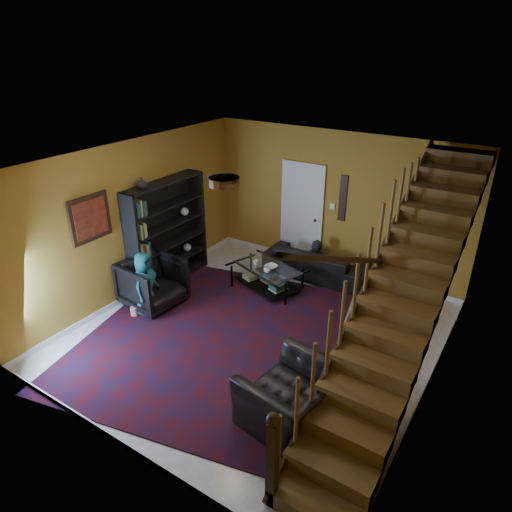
{
  "coord_description": "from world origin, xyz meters",
  "views": [
    {
      "loc": [
        3.26,
        -5.1,
        4.33
      ],
      "look_at": [
        -0.31,
        0.4,
        1.16
      ],
      "focal_mm": 32.0,
      "sensor_mm": 36.0,
      "label": 1
    }
  ],
  "objects_px": {
    "armchair_right": "(291,397)",
    "coffee_table": "(267,276)",
    "bookshelf": "(168,235)",
    "sofa": "(316,262)",
    "armchair_left": "(153,283)"
  },
  "relations": [
    {
      "from": "bookshelf",
      "to": "coffee_table",
      "type": "bearing_deg",
      "value": 22.49
    },
    {
      "from": "bookshelf",
      "to": "armchair_left",
      "type": "xyz_separation_m",
      "value": [
        0.35,
        -0.83,
        -0.53
      ]
    },
    {
      "from": "sofa",
      "to": "coffee_table",
      "type": "height_order",
      "value": "sofa"
    },
    {
      "from": "bookshelf",
      "to": "armchair_right",
      "type": "bearing_deg",
      "value": -27.1
    },
    {
      "from": "bookshelf",
      "to": "sofa",
      "type": "distance_m",
      "value": 2.92
    },
    {
      "from": "sofa",
      "to": "armchair_right",
      "type": "distance_m",
      "value": 3.88
    },
    {
      "from": "bookshelf",
      "to": "armchair_right",
      "type": "xyz_separation_m",
      "value": [
        3.72,
        -1.9,
        -0.59
      ]
    },
    {
      "from": "sofa",
      "to": "armchair_left",
      "type": "height_order",
      "value": "armchair_left"
    },
    {
      "from": "armchair_right",
      "to": "coffee_table",
      "type": "distance_m",
      "value": 3.29
    },
    {
      "from": "armchair_right",
      "to": "coffee_table",
      "type": "bearing_deg",
      "value": -134.33
    },
    {
      "from": "sofa",
      "to": "bookshelf",
      "type": "bearing_deg",
      "value": 35.7
    },
    {
      "from": "armchair_right",
      "to": "coffee_table",
      "type": "xyz_separation_m",
      "value": [
        -1.97,
        2.63,
        -0.1
      ]
    },
    {
      "from": "armchair_right",
      "to": "sofa",
      "type": "bearing_deg",
      "value": -149.33
    },
    {
      "from": "bookshelf",
      "to": "coffee_table",
      "type": "relative_size",
      "value": 1.44
    },
    {
      "from": "sofa",
      "to": "coffee_table",
      "type": "xyz_separation_m",
      "value": [
        -0.52,
        -0.98,
        -0.02
      ]
    }
  ]
}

